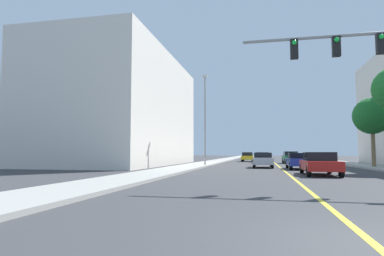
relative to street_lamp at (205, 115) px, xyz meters
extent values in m
plane|color=#38383A|center=(7.30, 14.65, -5.20)|extent=(192.00, 192.00, 0.00)
cube|color=#9E9B93|center=(-1.01, 14.65, -5.13)|extent=(3.01, 168.00, 0.15)
cube|color=#9E9B93|center=(15.60, 14.65, -5.13)|extent=(3.01, 168.00, 0.15)
cube|color=yellow|center=(7.30, 14.65, -5.20)|extent=(0.16, 144.00, 0.01)
cube|color=silver|center=(-10.18, 2.57, 1.02)|extent=(11.96, 23.63, 12.44)
cylinder|color=gray|center=(9.70, -18.46, 1.03)|extent=(9.58, 0.14, 0.14)
cube|color=black|center=(10.42, -18.46, 0.58)|extent=(0.32, 0.24, 0.84)
sphere|color=green|center=(10.42, -18.60, 0.83)|extent=(0.20, 0.20, 0.20)
cube|color=black|center=(8.74, -18.46, 0.58)|extent=(0.32, 0.24, 0.84)
sphere|color=green|center=(8.74, -18.60, 0.83)|extent=(0.20, 0.20, 0.20)
cube|color=black|center=(7.06, -18.46, 0.58)|extent=(0.32, 0.24, 0.84)
sphere|color=green|center=(7.06, -18.60, 0.83)|extent=(0.20, 0.20, 0.20)
cylinder|color=gray|center=(0.00, 0.00, -0.56)|extent=(0.16, 0.16, 8.99)
cube|color=beige|center=(0.00, 0.00, 4.09)|extent=(0.56, 0.28, 0.20)
cone|color=#1E6B28|center=(14.59, -6.44, 0.53)|extent=(1.34, 0.98, 1.53)
cone|color=#1E6B28|center=(14.10, -7.25, 0.53)|extent=(0.45, 1.29, 1.43)
cylinder|color=brown|center=(15.35, -1.02, -2.80)|extent=(0.34, 0.34, 4.51)
sphere|color=#195B23|center=(15.35, -1.02, -0.54)|extent=(3.27, 3.27, 3.27)
cone|color=#195B23|center=(15.72, -0.11, -0.74)|extent=(1.70, 1.06, 1.44)
cone|color=#195B23|center=(14.48, -0.57, -0.74)|extent=(1.02, 1.55, 1.85)
cone|color=#195B23|center=(14.48, -1.47, -0.74)|extent=(0.94, 1.37, 1.71)
cone|color=#195B23|center=(15.77, -1.91, -0.74)|extent=(1.73, 1.13, 1.59)
cube|color=#1E389E|center=(8.72, -4.11, -4.59)|extent=(1.96, 4.59, 0.59)
cube|color=black|center=(8.72, -4.33, -4.07)|extent=(1.71, 2.25, 0.45)
cylinder|color=black|center=(7.84, -2.38, -4.88)|extent=(0.22, 0.64, 0.64)
cylinder|color=black|center=(9.57, -2.37, -4.88)|extent=(0.22, 0.64, 0.64)
cylinder|color=black|center=(7.87, -5.85, -4.88)|extent=(0.22, 0.64, 0.64)
cylinder|color=black|center=(9.60, -5.84, -4.88)|extent=(0.22, 0.64, 0.64)
cube|color=#BCBCC1|center=(5.74, -1.86, -4.58)|extent=(1.80, 4.31, 0.61)
cube|color=black|center=(5.74, -1.87, -4.05)|extent=(1.57, 2.00, 0.45)
cylinder|color=black|center=(4.94, -0.27, -4.88)|extent=(0.23, 0.64, 0.64)
cylinder|color=black|center=(6.51, -0.25, -4.88)|extent=(0.23, 0.64, 0.64)
cylinder|color=black|center=(4.97, -3.46, -4.88)|extent=(0.23, 0.64, 0.64)
cylinder|color=black|center=(6.54, -3.45, -4.88)|extent=(0.23, 0.64, 0.64)
cube|color=gold|center=(3.53, 18.17, -4.60)|extent=(1.82, 4.60, 0.57)
cube|color=black|center=(3.53, 18.00, -4.05)|extent=(1.57, 2.34, 0.53)
cylinder|color=black|center=(2.78, 19.92, -4.88)|extent=(0.23, 0.64, 0.64)
cylinder|color=black|center=(4.33, 19.90, -4.88)|extent=(0.23, 0.64, 0.64)
cylinder|color=black|center=(2.73, 16.44, -4.88)|extent=(0.23, 0.64, 0.64)
cylinder|color=black|center=(4.28, 16.42, -4.88)|extent=(0.23, 0.64, 0.64)
cube|color=#196638|center=(9.19, 10.19, -4.54)|extent=(1.91, 3.96, 0.69)
cube|color=black|center=(9.19, 10.25, -3.94)|extent=(1.62, 2.03, 0.51)
cylinder|color=black|center=(8.36, 11.55, -4.88)|extent=(0.25, 0.65, 0.64)
cylinder|color=black|center=(9.91, 11.61, -4.88)|extent=(0.25, 0.65, 0.64)
cylinder|color=black|center=(8.47, 8.76, -4.88)|extent=(0.25, 0.65, 0.64)
cylinder|color=black|center=(10.02, 8.82, -4.88)|extent=(0.25, 0.65, 0.64)
cube|color=black|center=(5.70, 12.21, -4.57)|extent=(2.04, 4.37, 0.63)
cube|color=black|center=(5.70, 12.28, -4.02)|extent=(1.72, 1.89, 0.46)
cylinder|color=black|center=(4.94, 13.84, -4.88)|extent=(0.25, 0.65, 0.64)
cylinder|color=black|center=(6.60, 13.78, -4.88)|extent=(0.25, 0.65, 0.64)
cylinder|color=black|center=(4.80, 10.65, -4.88)|extent=(0.25, 0.65, 0.64)
cylinder|color=black|center=(6.47, 10.58, -4.88)|extent=(0.25, 0.65, 0.64)
cube|color=red|center=(9.13, -11.25, -4.60)|extent=(1.98, 4.58, 0.57)
cube|color=black|center=(9.13, -11.24, -4.05)|extent=(1.73, 1.94, 0.53)
cylinder|color=black|center=(8.27, -9.51, -4.88)|extent=(0.22, 0.64, 0.64)
cylinder|color=black|center=(10.01, -9.52, -4.88)|extent=(0.22, 0.64, 0.64)
cylinder|color=black|center=(8.24, -12.97, -4.88)|extent=(0.22, 0.64, 0.64)
cylinder|color=black|center=(9.99, -12.99, -4.88)|extent=(0.22, 0.64, 0.64)
camera|label=1|loc=(5.64, -32.61, -3.80)|focal=30.38mm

